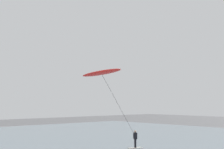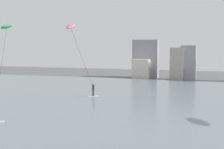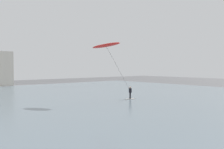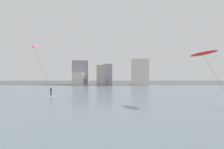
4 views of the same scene
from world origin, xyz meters
name	(u,v)px [view 2 (image 2 of 4)]	position (x,y,z in m)	size (l,w,h in m)	color
water_bay	(182,108)	(0.00, 31.14, 0.05)	(84.00, 52.00, 0.10)	slate
far_shore_buildings	(188,61)	(-1.64, 59.23, 3.39)	(22.62, 5.21, 7.80)	beige
kitesurfer_pink	(73,34)	(-13.03, 33.06, 7.87)	(3.43, 4.54, 9.21)	silver
kitesurfer_green	(6,35)	(-15.23, 22.69, 7.57)	(2.74, 5.32, 8.61)	silver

